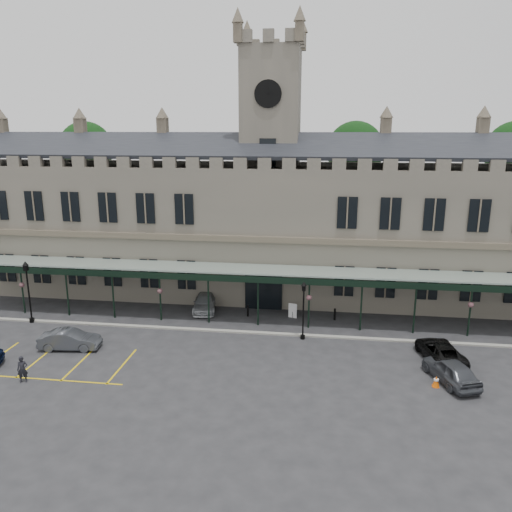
# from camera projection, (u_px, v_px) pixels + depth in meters

# --- Properties ---
(ground) EXTENTS (140.00, 140.00, 0.00)m
(ground) POSITION_uv_depth(u_px,v_px,m) (244.00, 366.00, 32.91)
(ground) COLOR #252528
(station_building) EXTENTS (60.00, 10.36, 17.30)m
(station_building) POSITION_uv_depth(u_px,v_px,m) (270.00, 225.00, 46.56)
(station_building) COLOR #5C574C
(station_building) RESTS_ON ground
(clock_tower) EXTENTS (5.60, 5.60, 24.80)m
(clock_tower) POSITION_uv_depth(u_px,v_px,m) (271.00, 152.00, 44.99)
(clock_tower) COLOR #5C574C
(clock_tower) RESTS_ON ground
(canopy) EXTENTS (50.00, 4.10, 4.30)m
(canopy) POSITION_uv_depth(u_px,v_px,m) (258.00, 295.00, 39.47)
(canopy) COLOR #8C9E93
(canopy) RESTS_ON ground
(kerb) EXTENTS (60.00, 0.40, 0.12)m
(kerb) POSITION_uv_depth(u_px,v_px,m) (255.00, 333.00, 38.17)
(kerb) COLOR gray
(kerb) RESTS_ON ground
(parking_markings) EXTENTS (16.00, 6.00, 0.01)m
(parking_markings) POSITION_uv_depth(u_px,v_px,m) (34.00, 364.00, 33.29)
(parking_markings) COLOR gold
(parking_markings) RESTS_ON ground
(tree_behind_left) EXTENTS (6.00, 6.00, 16.00)m
(tree_behind_left) POSITION_uv_depth(u_px,v_px,m) (86.00, 150.00, 56.55)
(tree_behind_left) COLOR #332314
(tree_behind_left) RESTS_ON ground
(tree_behind_mid) EXTENTS (6.00, 6.00, 16.00)m
(tree_behind_mid) POSITION_uv_depth(u_px,v_px,m) (355.00, 152.00, 52.67)
(tree_behind_mid) COLOR #332314
(tree_behind_mid) RESTS_ON ground
(lamp_post_left) EXTENTS (0.48, 0.48, 5.11)m
(lamp_post_left) POSITION_uv_depth(u_px,v_px,m) (28.00, 286.00, 39.65)
(lamp_post_left) COLOR black
(lamp_post_left) RESTS_ON ground
(lamp_post_mid) EXTENTS (0.42, 0.42, 4.46)m
(lamp_post_mid) POSITION_uv_depth(u_px,v_px,m) (303.00, 305.00, 36.55)
(lamp_post_mid) COLOR black
(lamp_post_mid) RESTS_ON ground
(traffic_cone) EXTENTS (0.45, 0.45, 0.71)m
(traffic_cone) POSITION_uv_depth(u_px,v_px,m) (436.00, 381.00, 30.25)
(traffic_cone) COLOR #F05B07
(traffic_cone) RESTS_ON ground
(sign_board) EXTENTS (0.70, 0.26, 1.23)m
(sign_board) POSITION_uv_depth(u_px,v_px,m) (293.00, 311.00, 41.21)
(sign_board) COLOR black
(sign_board) RESTS_ON ground
(bollard_left) EXTENTS (0.17, 0.17, 0.96)m
(bollard_left) POSITION_uv_depth(u_px,v_px,m) (248.00, 311.00, 41.53)
(bollard_left) COLOR black
(bollard_left) RESTS_ON ground
(bollard_right) EXTENTS (0.17, 0.17, 0.97)m
(bollard_right) POSITION_uv_depth(u_px,v_px,m) (335.00, 314.00, 40.74)
(bollard_right) COLOR black
(bollard_right) RESTS_ON ground
(car_left_b) EXTENTS (4.39, 1.97, 1.40)m
(car_left_b) POSITION_uv_depth(u_px,v_px,m) (70.00, 340.00, 35.36)
(car_left_b) COLOR #3E4146
(car_left_b) RESTS_ON ground
(car_taxi) EXTENTS (2.54, 4.81, 1.33)m
(car_taxi) POSITION_uv_depth(u_px,v_px,m) (205.00, 302.00, 42.99)
(car_taxi) COLOR #9EA1A5
(car_taxi) RESTS_ON ground
(car_van) EXTENTS (3.02, 5.15, 1.34)m
(car_van) POSITION_uv_depth(u_px,v_px,m) (440.00, 351.00, 33.61)
(car_van) COLOR black
(car_van) RESTS_ON ground
(car_right_a) EXTENTS (3.19, 4.78, 1.51)m
(car_right_a) POSITION_uv_depth(u_px,v_px,m) (451.00, 371.00, 30.73)
(car_right_a) COLOR #3E4146
(car_right_a) RESTS_ON ground
(person_a) EXTENTS (0.73, 0.63, 1.69)m
(person_a) POSITION_uv_depth(u_px,v_px,m) (22.00, 369.00, 30.69)
(person_a) COLOR black
(person_a) RESTS_ON ground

